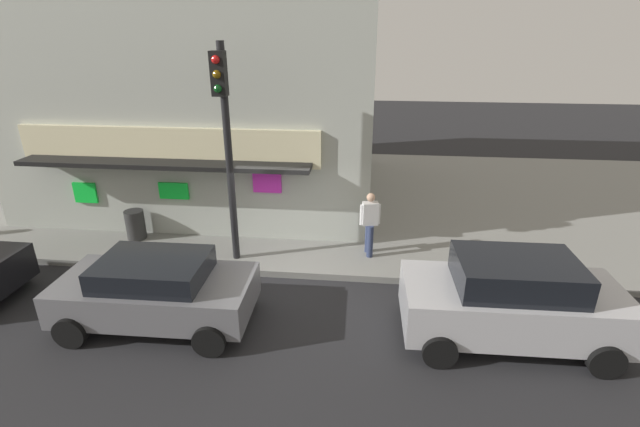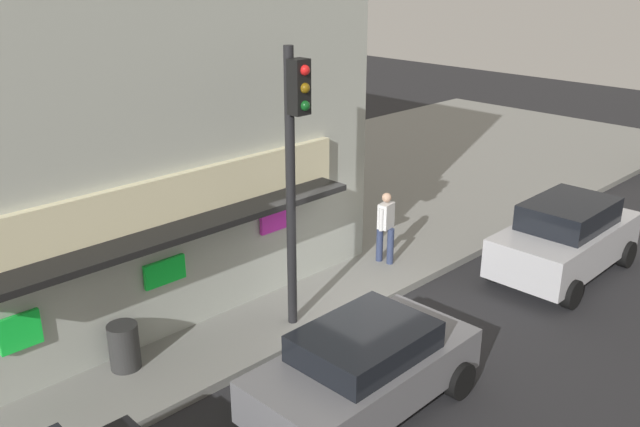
{
  "view_description": "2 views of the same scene",
  "coord_description": "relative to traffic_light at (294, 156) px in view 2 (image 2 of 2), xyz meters",
  "views": [
    {
      "loc": [
        2.04,
        -9.61,
        5.73
      ],
      "look_at": [
        0.89,
        1.25,
        1.25
      ],
      "focal_mm": 25.44,
      "sensor_mm": 36.0,
      "label": 1
    },
    {
      "loc": [
        -9.07,
        -8.12,
        6.86
      ],
      "look_at": [
        0.59,
        1.72,
        1.67
      ],
      "focal_mm": 38.09,
      "sensor_mm": 36.0,
      "label": 2
    }
  ],
  "objects": [
    {
      "name": "pedestrian",
      "position": [
        3.43,
        0.66,
        -2.46
      ],
      "size": [
        0.55,
        0.47,
        1.71
      ],
      "color": "navy",
      "rests_on": "sidewalk"
    },
    {
      "name": "traffic_light",
      "position": [
        0.0,
        0.0,
        0.0
      ],
      "size": [
        0.32,
        0.58,
        5.31
      ],
      "color": "black",
      "rests_on": "sidewalk"
    },
    {
      "name": "ground_plane",
      "position": [
        1.23,
        -0.52,
        -3.57
      ],
      "size": [
        60.13,
        60.13,
        0.0
      ],
      "primitive_type": "plane",
      "color": "#232326"
    },
    {
      "name": "sidewalk",
      "position": [
        1.23,
        5.26,
        -3.48
      ],
      "size": [
        40.09,
        11.57,
        0.17
      ],
      "primitive_type": "cube",
      "color": "gray",
      "rests_on": "ground_plane"
    },
    {
      "name": "parked_car_silver",
      "position": [
        6.15,
        -2.39,
        -2.67
      ],
      "size": [
        4.12,
        2.09,
        1.78
      ],
      "color": "#B7B7BC",
      "rests_on": "ground_plane"
    },
    {
      "name": "potted_plant_by_doorway",
      "position": [
        -4.48,
        1.76,
        -2.95
      ],
      "size": [
        0.53,
        0.53,
        0.86
      ],
      "color": "gray",
      "rests_on": "sidewalk"
    },
    {
      "name": "parked_car_grey",
      "position": [
        -0.89,
        -2.57,
        -2.79
      ],
      "size": [
        3.94,
        2.09,
        1.48
      ],
      "color": "slate",
      "rests_on": "ground_plane"
    },
    {
      "name": "corner_building",
      "position": [
        -2.04,
        5.57,
        0.94
      ],
      "size": [
        10.89,
        9.34,
        8.69
      ],
      "color": "#ADB2A8",
      "rests_on": "sidewalk"
    },
    {
      "name": "trash_can",
      "position": [
        -3.15,
        0.96,
        -2.98
      ],
      "size": [
        0.53,
        0.53,
        0.83
      ],
      "primitive_type": "cylinder",
      "color": "#2D2D2D",
      "rests_on": "sidewalk"
    }
  ]
}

